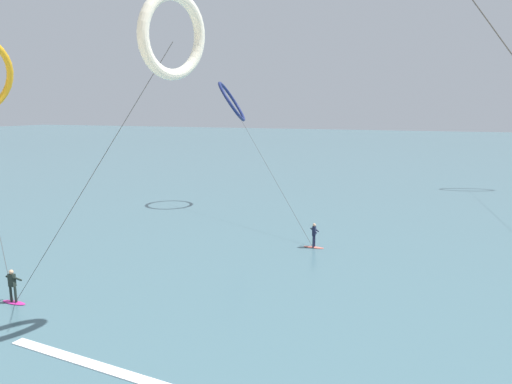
{
  "coord_description": "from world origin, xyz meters",
  "views": [
    {
      "loc": [
        8.6,
        0.6,
        9.46
      ],
      "look_at": [
        0.0,
        22.71,
        5.23
      ],
      "focal_mm": 33.26,
      "sensor_mm": 36.0,
      "label": 1
    }
  ],
  "objects_px": {
    "kite_ivory": "(173,36)",
    "kite_navy": "(232,102)",
    "surfer_coral": "(314,237)",
    "surfer_magenta": "(13,289)"
  },
  "relations": [
    {
      "from": "kite_navy",
      "to": "surfer_coral",
      "type": "bearing_deg",
      "value": -151.35
    },
    {
      "from": "kite_navy",
      "to": "kite_ivory",
      "type": "bearing_deg",
      "value": -176.8
    },
    {
      "from": "surfer_magenta",
      "to": "kite_navy",
      "type": "xyz_separation_m",
      "value": [
        0.4,
        25.29,
        9.19
      ]
    },
    {
      "from": "surfer_coral",
      "to": "kite_ivory",
      "type": "distance_m",
      "value": 18.36
    },
    {
      "from": "surfer_coral",
      "to": "kite_navy",
      "type": "xyz_separation_m",
      "value": [
        -10.91,
        10.95,
        9.19
      ]
    },
    {
      "from": "kite_ivory",
      "to": "kite_navy",
      "type": "xyz_separation_m",
      "value": [
        -8.93,
        25.3,
        -2.08
      ]
    },
    {
      "from": "surfer_magenta",
      "to": "kite_ivory",
      "type": "bearing_deg",
      "value": -4.09
    },
    {
      "from": "surfer_magenta",
      "to": "surfer_coral",
      "type": "relative_size",
      "value": 1.0
    },
    {
      "from": "surfer_coral",
      "to": "kite_ivory",
      "type": "bearing_deg",
      "value": -5.92
    },
    {
      "from": "kite_ivory",
      "to": "kite_navy",
      "type": "height_order",
      "value": "kite_ivory"
    }
  ]
}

